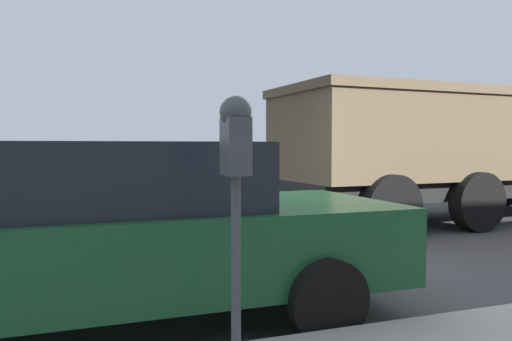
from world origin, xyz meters
name	(u,v)px	position (x,y,z in m)	size (l,w,h in m)	color
ground_plane	(240,276)	(0.00, 0.00, 0.00)	(220.00, 220.00, 0.00)	#424244
parking_meter	(236,161)	(-2.58, 0.86, 1.40)	(0.21, 0.19, 1.63)	#4C5156
car_green	(104,229)	(-1.12, 1.54, 0.80)	(2.10, 4.89, 1.52)	#1E5B33
dump_truck	(457,144)	(2.66, -5.47, 1.53)	(3.03, 7.52, 2.77)	black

